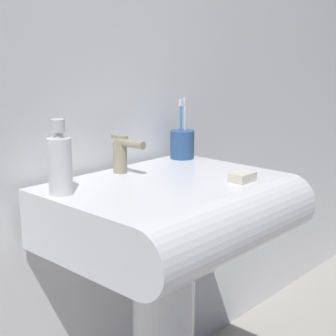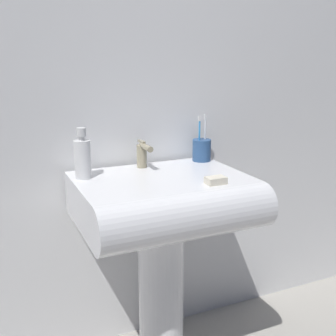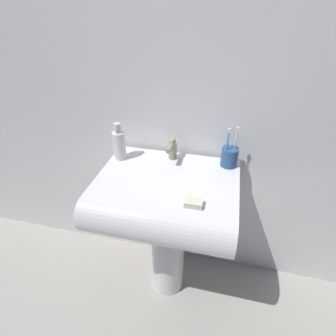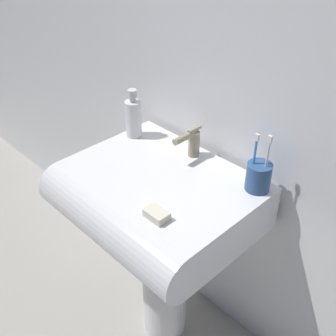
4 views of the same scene
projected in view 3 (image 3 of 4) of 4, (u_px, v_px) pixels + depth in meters
ground_plane at (168, 282)px, 1.55m from camera, size 6.00×6.00×0.00m
wall_back at (182, 58)px, 1.08m from camera, size 5.00×0.05×2.40m
sink_pedestal at (168, 248)px, 1.38m from camera, size 0.17×0.17×0.62m
sink_basin at (165, 199)px, 1.12m from camera, size 0.60×0.49×0.15m
faucet at (172, 149)px, 1.21m from camera, size 0.04×0.12×0.10m
toothbrush_cup at (229, 157)px, 1.17m from camera, size 0.07×0.07×0.19m
soap_bottle at (119, 144)px, 1.20m from camera, size 0.06×0.06×0.18m
bar_soap at (194, 203)px, 0.96m from camera, size 0.07×0.04×0.02m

